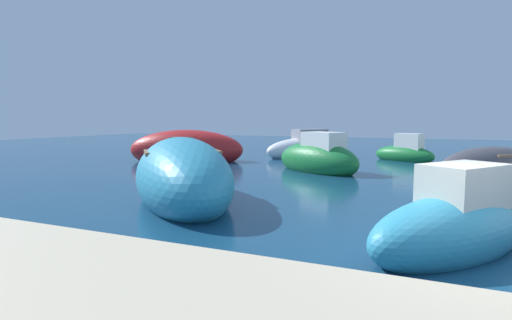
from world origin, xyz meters
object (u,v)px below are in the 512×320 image
object	(u,v)px
moored_boat_0	(318,159)
moored_boat_5	(187,150)
moored_boat_1	(491,168)
moored_boat_6	(453,226)
moored_boat_3	(182,177)
moored_boat_8	(405,153)
moored_boat_7	(305,149)

from	to	relation	value
moored_boat_0	moored_boat_5	bearing A→B (deg)	22.38
moored_boat_1	moored_boat_5	distance (m)	13.15
moored_boat_5	moored_boat_6	bearing A→B (deg)	119.15
moored_boat_3	moored_boat_8	xyz separation A→B (m)	(4.71, 12.73, -0.20)
moored_boat_0	moored_boat_5	xyz separation A→B (m)	(-7.03, 1.22, 0.06)
moored_boat_3	moored_boat_5	distance (m)	9.75
moored_boat_3	moored_boat_6	xyz separation A→B (m)	(6.27, -1.84, -0.16)
moored_boat_3	moored_boat_5	bearing A→B (deg)	-8.06
moored_boat_6	moored_boat_7	world-z (taller)	moored_boat_7
moored_boat_1	moored_boat_8	xyz separation A→B (m)	(-3.10, 5.75, -0.03)
moored_boat_6	moored_boat_7	bearing A→B (deg)	-119.51
moored_boat_5	moored_boat_7	size ratio (longest dim) A/B	1.40
moored_boat_1	moored_boat_5	xyz separation A→B (m)	(-13.09, 1.22, 0.14)
moored_boat_0	moored_boat_5	distance (m)	7.14
moored_boat_8	moored_boat_6	bearing A→B (deg)	123.87
moored_boat_6	moored_boat_7	size ratio (longest dim) A/B	0.82
moored_boat_3	moored_boat_8	bearing A→B (deg)	-61.11
moored_boat_7	moored_boat_8	xyz separation A→B (m)	(5.13, 0.30, -0.09)
moored_boat_0	moored_boat_3	world-z (taller)	moored_boat_3
moored_boat_7	moored_boat_3	bearing A→B (deg)	43.96
moored_boat_1	moored_boat_8	distance (m)	6.54
moored_boat_6	moored_boat_1	bearing A→B (deg)	-154.57
moored_boat_1	moored_boat_7	size ratio (longest dim) A/B	0.98
moored_boat_3	moored_boat_6	world-z (taller)	moored_boat_3
moored_boat_5	moored_boat_6	world-z (taller)	moored_boat_5
moored_boat_0	moored_boat_3	bearing A→B (deg)	108.10
moored_boat_3	moored_boat_7	size ratio (longest dim) A/B	1.41
moored_boat_5	moored_boat_8	xyz separation A→B (m)	(9.98, 4.53, -0.17)
moored_boat_8	moored_boat_7	bearing A→B (deg)	31.12
moored_boat_3	moored_boat_8	distance (m)	13.57
moored_boat_0	moored_boat_7	size ratio (longest dim) A/B	1.02
moored_boat_0	moored_boat_6	world-z (taller)	moored_boat_0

